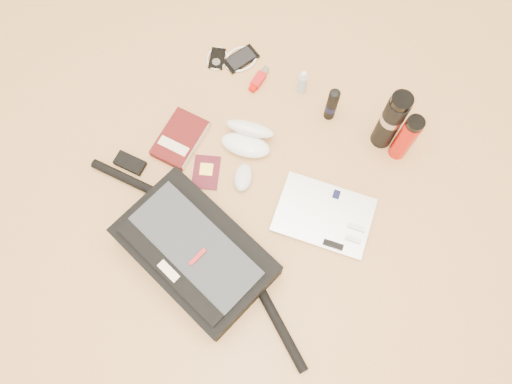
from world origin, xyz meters
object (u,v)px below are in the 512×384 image
at_px(messenger_bag, 195,252).
at_px(laptop, 324,216).
at_px(thermos_red, 406,138).
at_px(thermos_black, 391,120).
at_px(book, 180,139).

height_order(messenger_bag, laptop, messenger_bag).
bearing_deg(laptop, thermos_red, 60.71).
distance_m(messenger_bag, thermos_red, 0.78).
relative_size(thermos_black, thermos_red, 1.23).
relative_size(laptop, thermos_black, 1.21).
distance_m(book, thermos_black, 0.72).
bearing_deg(thermos_black, thermos_red, -13.95).
xyz_separation_m(laptop, thermos_black, (0.04, 0.35, 0.13)).
relative_size(laptop, book, 1.70).
height_order(laptop, thermos_black, thermos_black).
bearing_deg(laptop, thermos_black, 72.23).
distance_m(messenger_bag, laptop, 0.44).
bearing_deg(thermos_black, book, -149.72).
distance_m(messenger_bag, book, 0.42).
bearing_deg(laptop, book, 169.73).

